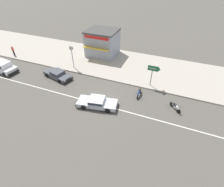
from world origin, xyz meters
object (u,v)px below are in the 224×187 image
(arrow_signboard, at_px, (157,70))
(motorcycle_0, at_px, (139,93))
(sedan_silver_2, at_px, (97,102))
(street_clock, at_px, (72,52))
(minivan_white_1, at_px, (2,66))
(pedestrian_near_clock, at_px, (13,50))
(motorcycle_2, at_px, (175,107))
(sedan_dark_grey_0, at_px, (58,74))
(shopfront_corner_warung, at_px, (102,42))

(arrow_signboard, bearing_deg, motorcycle_0, -120.21)
(sedan_silver_2, height_order, street_clock, street_clock)
(minivan_white_1, xyz_separation_m, pedestrian_near_clock, (-2.38, 4.48, 0.28))
(street_clock, bearing_deg, motorcycle_2, -13.80)
(sedan_silver_2, height_order, motorcycle_0, sedan_silver_2)
(pedestrian_near_clock, bearing_deg, sedan_dark_grey_0, -14.71)
(arrow_signboard, bearing_deg, shopfront_corner_warung, 148.49)
(motorcycle_2, distance_m, pedestrian_near_clock, 27.80)
(shopfront_corner_warung, bearing_deg, street_clock, -110.00)
(motorcycle_0, bearing_deg, arrow_signboard, 59.79)
(motorcycle_0, height_order, pedestrian_near_clock, pedestrian_near_clock)
(motorcycle_2, bearing_deg, pedestrian_near_clock, 172.41)
(sedan_dark_grey_0, distance_m, motorcycle_0, 11.87)
(sedan_silver_2, relative_size, motorcycle_2, 3.60)
(sedan_silver_2, height_order, pedestrian_near_clock, pedestrian_near_clock)
(street_clock, relative_size, pedestrian_near_clock, 2.09)
(motorcycle_0, bearing_deg, sedan_dark_grey_0, -178.63)
(motorcycle_2, height_order, pedestrian_near_clock, pedestrian_near_clock)
(sedan_silver_2, height_order, motorcycle_2, sedan_silver_2)
(sedan_silver_2, height_order, arrow_signboard, arrow_signboard)
(sedan_silver_2, xyz_separation_m, pedestrian_near_clock, (-19.06, 6.35, 0.59))
(arrow_signboard, height_order, pedestrian_near_clock, arrow_signboard)
(sedan_dark_grey_0, xyz_separation_m, arrow_signboard, (13.32, 2.78, 2.09))
(street_clock, bearing_deg, shopfront_corner_warung, 70.00)
(street_clock, distance_m, pedestrian_near_clock, 12.03)
(sedan_dark_grey_0, bearing_deg, arrow_signboard, 11.80)
(motorcycle_0, xyz_separation_m, motorcycle_2, (4.49, -1.02, -0.00))
(motorcycle_2, xyz_separation_m, pedestrian_near_clock, (-27.54, 3.67, 0.71))
(sedan_dark_grey_0, xyz_separation_m, pedestrian_near_clock, (-11.19, 2.94, 0.60))
(motorcycle_2, distance_m, arrow_signboard, 5.14)
(street_clock, bearing_deg, sedan_dark_grey_0, -103.27)
(sedan_dark_grey_0, xyz_separation_m, street_clock, (0.73, 3.10, 2.20))
(sedan_silver_2, distance_m, arrow_signboard, 8.51)
(street_clock, height_order, shopfront_corner_warung, shopfront_corner_warung)
(motorcycle_0, relative_size, motorcycle_2, 1.39)
(minivan_white_1, distance_m, shopfront_corner_warung, 15.94)
(motorcycle_0, bearing_deg, shopfront_corner_warung, 135.21)
(sedan_silver_2, xyz_separation_m, motorcycle_0, (4.00, 3.70, -0.11))
(sedan_silver_2, relative_size, motorcycle_0, 2.58)
(minivan_white_1, xyz_separation_m, motorcycle_0, (20.68, 1.82, -0.42))
(motorcycle_0, xyz_separation_m, shopfront_corner_warung, (-8.93, 8.87, 1.85))
(minivan_white_1, xyz_separation_m, motorcycle_2, (25.17, 0.80, -0.42))
(sedan_dark_grey_0, xyz_separation_m, motorcycle_0, (11.86, 0.28, -0.11))
(street_clock, relative_size, shopfront_corner_warung, 0.67)
(sedan_dark_grey_0, bearing_deg, motorcycle_0, 1.37)
(minivan_white_1, xyz_separation_m, arrow_signboard, (22.13, 4.32, 1.78))
(street_clock, relative_size, arrow_signboard, 1.18)
(minivan_white_1, relative_size, street_clock, 1.32)
(sedan_silver_2, bearing_deg, motorcycle_2, 17.53)
(minivan_white_1, distance_m, sedan_silver_2, 16.79)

